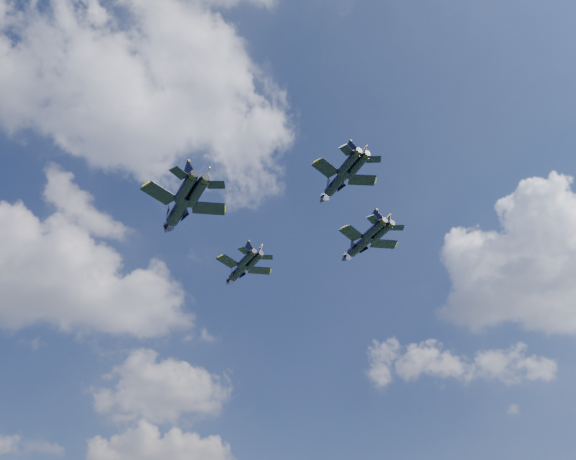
# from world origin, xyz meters

# --- Properties ---
(jet_lead) EXTENTS (11.23, 14.70, 3.48)m
(jet_lead) POSITION_xyz_m (1.50, 18.17, 59.99)
(jet_lead) COLOR black
(jet_left) EXTENTS (14.17, 18.40, 4.37)m
(jet_left) POSITION_xyz_m (-13.32, 3.04, 59.81)
(jet_left) COLOR black
(jet_right) EXTENTS (12.05, 15.71, 3.72)m
(jet_right) POSITION_xyz_m (20.05, 3.10, 60.97)
(jet_right) COLOR black
(jet_slot) EXTENTS (10.94, 14.05, 3.36)m
(jet_slot) POSITION_xyz_m (8.11, -12.54, 59.85)
(jet_slot) COLOR black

